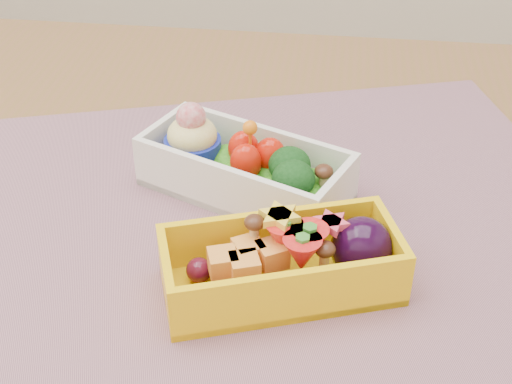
# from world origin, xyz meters

# --- Properties ---
(table) EXTENTS (1.20, 0.80, 0.75)m
(table) POSITION_xyz_m (0.00, 0.00, 0.65)
(table) COLOR brown
(table) RESTS_ON ground
(placemat) EXTENTS (0.70, 0.61, 0.00)m
(placemat) POSITION_xyz_m (0.01, -0.02, 0.75)
(placemat) COLOR gray
(placemat) RESTS_ON table
(bento_white) EXTENTS (0.20, 0.14, 0.07)m
(bento_white) POSITION_xyz_m (-0.00, 0.04, 0.78)
(bento_white) COLOR white
(bento_white) RESTS_ON placemat
(bento_yellow) EXTENTS (0.19, 0.13, 0.06)m
(bento_yellow) POSITION_xyz_m (0.04, -0.08, 0.78)
(bento_yellow) COLOR yellow
(bento_yellow) RESTS_ON placemat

